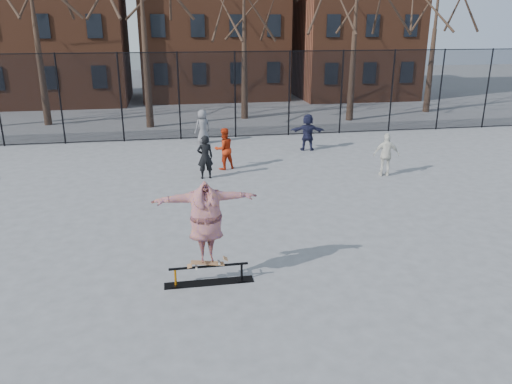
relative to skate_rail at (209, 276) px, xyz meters
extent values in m
plane|color=slate|center=(1.29, 0.90, -0.16)|extent=(100.00, 100.00, 0.00)
cube|color=black|center=(0.00, 0.00, -0.16)|extent=(1.89, 0.29, 0.01)
cylinder|color=#C46C0B|center=(-0.70, 0.00, 0.03)|extent=(0.05, 0.05, 0.39)
cylinder|color=black|center=(0.70, 0.00, 0.03)|extent=(0.05, 0.05, 0.39)
cylinder|color=black|center=(0.00, 0.00, 0.23)|extent=(1.66, 0.05, 0.05)
imported|color=#463483|center=(-0.02, 0.00, 1.21)|extent=(2.16, 0.65, 1.74)
imported|color=black|center=(0.54, 7.50, 0.61)|extent=(0.59, 0.42, 1.54)
imported|color=red|center=(1.32, 8.55, 0.61)|extent=(0.91, 0.81, 1.55)
imported|color=silver|center=(6.91, 6.70, 0.61)|extent=(0.96, 0.56, 1.54)
imported|color=#1C1E39|center=(5.17, 10.81, 0.62)|extent=(1.52, 0.74, 1.57)
imported|color=slate|center=(0.85, 12.90, 0.60)|extent=(0.88, 0.75, 1.52)
cylinder|color=black|center=(-5.31, 13.90, 1.84)|extent=(0.07, 0.07, 4.00)
cylinder|color=black|center=(-2.71, 13.90, 1.84)|extent=(0.07, 0.07, 4.00)
cylinder|color=black|center=(-0.11, 13.90, 1.84)|extent=(0.07, 0.07, 4.00)
cylinder|color=black|center=(2.49, 13.90, 1.84)|extent=(0.07, 0.07, 4.00)
cylinder|color=black|center=(5.09, 13.90, 1.84)|extent=(0.07, 0.07, 4.00)
cylinder|color=black|center=(7.69, 13.90, 1.84)|extent=(0.07, 0.07, 4.00)
cylinder|color=black|center=(10.29, 13.90, 1.84)|extent=(0.07, 0.07, 4.00)
cylinder|color=black|center=(12.89, 13.90, 1.84)|extent=(0.07, 0.07, 4.00)
cylinder|color=black|center=(15.49, 13.90, 1.84)|extent=(0.07, 0.07, 4.00)
cube|color=black|center=(1.29, 13.90, 1.84)|extent=(34.00, 0.01, 4.00)
cylinder|color=black|center=(1.29, 13.90, 3.80)|extent=(34.00, 0.04, 0.04)
cone|color=black|center=(-7.21, 18.70, 2.15)|extent=(0.40, 0.40, 4.62)
cone|color=black|center=(-1.71, 17.40, 2.15)|extent=(0.40, 0.40, 4.62)
cone|color=black|center=(3.79, 18.70, 2.15)|extent=(0.40, 0.40, 4.62)
cone|color=black|center=(9.29, 17.40, 2.15)|extent=(0.40, 0.40, 4.62)
cone|color=black|center=(14.79, 18.70, 2.15)|extent=(0.40, 0.40, 4.62)
cube|color=brown|center=(-7.71, 26.90, 5.84)|extent=(9.00, 7.00, 12.00)
cube|color=brown|center=(2.79, 26.90, 6.34)|extent=(10.00, 7.00, 13.00)
cube|color=brown|center=(12.79, 26.90, 5.34)|extent=(8.00, 7.00, 11.00)
camera|label=1|loc=(-0.66, -9.41, 5.09)|focal=35.00mm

